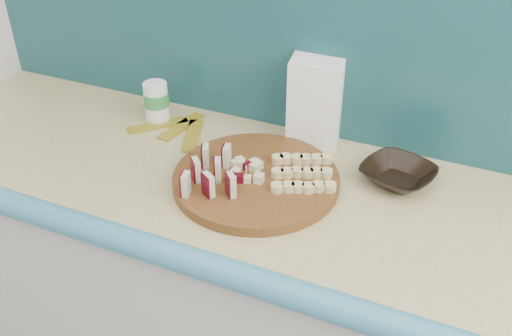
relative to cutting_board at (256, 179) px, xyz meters
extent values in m
cube|color=silver|center=(0.13, 0.01, -0.48)|extent=(2.20, 0.60, 0.88)
cube|color=tan|center=(0.13, 0.01, -0.03)|extent=(2.20, 0.60, 0.03)
cube|color=teal|center=(0.13, -0.29, -0.03)|extent=(2.20, 0.06, 0.03)
cube|color=teal|center=(0.13, 0.29, 0.24)|extent=(2.20, 0.02, 0.50)
cylinder|color=#4C2B10|center=(0.00, 0.00, 0.00)|extent=(0.51, 0.51, 0.02)
cube|color=beige|center=(-0.11, -0.13, 0.04)|extent=(0.03, 0.04, 0.05)
cube|color=#490511|center=(-0.12, -0.13, 0.04)|extent=(0.02, 0.03, 0.05)
cube|color=beige|center=(-0.12, -0.07, 0.04)|extent=(0.03, 0.04, 0.05)
cube|color=#490511|center=(-0.13, -0.07, 0.04)|extent=(0.02, 0.03, 0.05)
cube|color=beige|center=(-0.13, -0.01, 0.04)|extent=(0.03, 0.04, 0.05)
cube|color=#490511|center=(-0.13, -0.01, 0.04)|extent=(0.02, 0.03, 0.05)
cube|color=beige|center=(-0.06, -0.11, 0.04)|extent=(0.03, 0.04, 0.05)
cube|color=#490511|center=(-0.07, -0.12, 0.04)|extent=(0.02, 0.03, 0.05)
cube|color=beige|center=(-0.07, -0.05, 0.04)|extent=(0.03, 0.04, 0.05)
cube|color=#490511|center=(-0.08, -0.05, 0.04)|extent=(0.02, 0.03, 0.05)
cube|color=beige|center=(-0.08, 0.01, 0.04)|extent=(0.03, 0.04, 0.05)
cube|color=#490511|center=(-0.09, 0.01, 0.04)|extent=(0.02, 0.03, 0.05)
cube|color=beige|center=(-0.02, -0.09, 0.04)|extent=(0.03, 0.04, 0.05)
cube|color=#490511|center=(-0.03, -0.10, 0.04)|extent=(0.02, 0.03, 0.05)
cube|color=beige|center=(-0.01, -0.01, 0.02)|extent=(0.02, 0.02, 0.02)
cube|color=beige|center=(-0.01, 0.00, 0.02)|extent=(0.02, 0.02, 0.02)
cube|color=#490511|center=(-0.01, 0.01, 0.02)|extent=(0.02, 0.02, 0.02)
cube|color=beige|center=(-0.02, 0.00, 0.02)|extent=(0.02, 0.02, 0.02)
cube|color=beige|center=(-0.03, 0.01, 0.02)|extent=(0.02, 0.02, 0.02)
cube|color=beige|center=(-0.04, 0.01, 0.02)|extent=(0.02, 0.02, 0.02)
cube|color=beige|center=(-0.03, -0.01, 0.02)|extent=(0.02, 0.02, 0.02)
cube|color=beige|center=(-0.04, -0.01, 0.02)|extent=(0.02, 0.02, 0.02)
cube|color=#490511|center=(-0.04, -0.02, 0.02)|extent=(0.02, 0.02, 0.02)
cube|color=beige|center=(-0.03, -0.02, 0.02)|extent=(0.02, 0.02, 0.02)
cube|color=beige|center=(-0.02, -0.03, 0.02)|extent=(0.02, 0.02, 0.02)
cube|color=beige|center=(-0.02, -0.02, 0.02)|extent=(0.02, 0.02, 0.02)
cube|color=beige|center=(-0.01, -0.02, 0.02)|extent=(0.02, 0.02, 0.02)
cube|color=beige|center=(0.00, -0.02, 0.02)|extent=(0.02, 0.02, 0.02)
cube|color=#490511|center=(-0.01, -0.01, 0.02)|extent=(0.02, 0.02, 0.02)
cylinder|color=#D7C483|center=(0.07, -0.04, 0.02)|extent=(0.03, 0.03, 0.02)
cylinder|color=#D7C483|center=(0.09, -0.03, 0.02)|extent=(0.03, 0.03, 0.02)
cylinder|color=#D7C483|center=(0.11, -0.02, 0.02)|extent=(0.03, 0.03, 0.02)
cylinder|color=#D7C483|center=(0.13, -0.01, 0.02)|extent=(0.03, 0.03, 0.02)
cylinder|color=#D7C483|center=(0.15, 0.00, 0.02)|extent=(0.03, 0.03, 0.02)
cylinder|color=#D7C483|center=(0.18, 0.01, 0.02)|extent=(0.03, 0.03, 0.02)
cylinder|color=#D7C483|center=(0.05, 0.02, 0.02)|extent=(0.03, 0.03, 0.02)
cylinder|color=#D7C483|center=(0.07, 0.03, 0.02)|extent=(0.03, 0.03, 0.02)
cylinder|color=#D7C483|center=(0.09, 0.04, 0.02)|extent=(0.03, 0.03, 0.02)
cylinder|color=#D7C483|center=(0.11, 0.05, 0.02)|extent=(0.03, 0.03, 0.02)
cylinder|color=#D7C483|center=(0.13, 0.06, 0.02)|extent=(0.03, 0.03, 0.02)
cylinder|color=#D7C483|center=(0.15, 0.06, 0.02)|extent=(0.03, 0.03, 0.02)
cylinder|color=#D7C483|center=(0.02, 0.07, 0.02)|extent=(0.03, 0.03, 0.02)
cylinder|color=#D7C483|center=(0.04, 0.08, 0.02)|extent=(0.03, 0.03, 0.02)
cylinder|color=#D7C483|center=(0.07, 0.09, 0.02)|extent=(0.03, 0.03, 0.02)
cylinder|color=#D7C483|center=(0.09, 0.10, 0.02)|extent=(0.03, 0.03, 0.02)
cylinder|color=#D7C483|center=(0.11, 0.11, 0.02)|extent=(0.03, 0.03, 0.02)
cylinder|color=#D7C483|center=(0.13, 0.12, 0.02)|extent=(0.03, 0.03, 0.02)
imported|color=black|center=(0.30, 0.14, 0.01)|extent=(0.21, 0.21, 0.04)
cube|color=white|center=(0.06, 0.25, 0.10)|extent=(0.15, 0.11, 0.23)
cylinder|color=white|center=(-0.38, 0.17, 0.04)|extent=(0.07, 0.07, 0.11)
cylinder|color=green|center=(-0.38, 0.17, 0.05)|extent=(0.07, 0.07, 0.04)
cube|color=#B39B22|center=(-0.36, 0.14, -0.01)|extent=(0.14, 0.15, 0.01)
cube|color=#B39B22|center=(-0.30, 0.16, -0.01)|extent=(0.06, 0.17, 0.01)
cube|color=#B39B22|center=(-0.24, 0.13, -0.01)|extent=(0.10, 0.17, 0.01)
camera|label=1|loc=(0.44, -1.00, 0.76)|focal=40.00mm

